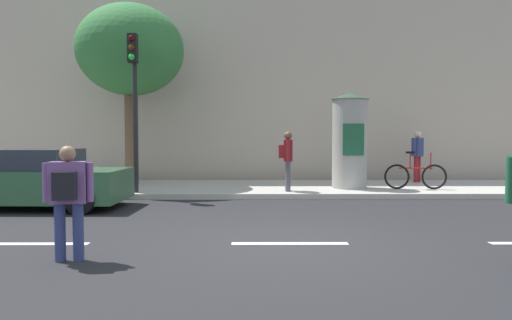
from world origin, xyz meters
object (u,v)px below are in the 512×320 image
Objects in this scene: pedestrian_in_red_top at (287,156)px; bicycle_leaning at (415,176)px; parked_car_red at (28,179)px; traffic_light at (134,87)px; pedestrian_in_light_jacket at (417,152)px; poster_column at (350,140)px; street_tree at (130,51)px; pedestrian_tallest at (68,193)px.

bicycle_leaning is at bearing 6.53° from pedestrian_in_red_top.
parked_car_red is at bearing -161.26° from pedestrian_in_red_top.
pedestrian_in_red_top is at bearing 6.17° from traffic_light.
poster_column is at bearing -145.87° from pedestrian_in_light_jacket.
pedestrian_in_light_jacket is at bearing 34.13° from poster_column.
street_tree is 9.86m from pedestrian_in_light_jacket.
pedestrian_tallest is 10.05m from bicycle_leaning.
street_tree reaches higher than traffic_light.
street_tree is at bearing 70.57° from parked_car_red.
pedestrian_in_red_top is 5.20m from pedestrian_in_light_jacket.
traffic_light reaches higher than pedestrian_tallest.
street_tree is at bearing 106.74° from traffic_light.
traffic_light reaches higher than poster_column.
traffic_light is 2.37× the size of bicycle_leaning.
poster_column reaches higher than bicycle_leaning.
bicycle_leaning is (-0.81, -2.12, -0.63)m from pedestrian_in_light_jacket.
pedestrian_in_red_top reaches higher than pedestrian_tallest.
pedestrian_tallest reaches higher than bicycle_leaning.
traffic_light is 2.70m from street_tree.
parked_car_red is at bearing -165.72° from bicycle_leaning.
pedestrian_in_red_top reaches higher than parked_car_red.
traffic_light is 6.61m from pedestrian_tallest.
pedestrian_in_light_jacket reaches higher than pedestrian_in_red_top.
bicycle_leaning is (3.72, 0.43, -0.60)m from pedestrian_in_red_top.
pedestrian_tallest is 7.49m from pedestrian_in_red_top.
pedestrian_tallest is 0.86× the size of bicycle_leaning.
poster_column reaches higher than pedestrian_in_red_top.
traffic_light is 8.25m from bicycle_leaning.
pedestrian_in_red_top is at bearing 18.74° from parked_car_red.
pedestrian_in_light_jacket is 0.39× the size of parked_car_red.
traffic_light is 3.50m from parked_car_red.
traffic_light is 9.32m from pedestrian_in_light_jacket.
traffic_light is 2.54× the size of pedestrian_in_red_top.
street_tree is 9.41m from bicycle_leaning.
pedestrian_in_light_jacket reaches higher than pedestrian_tallest.
parked_car_red is (-8.04, -2.84, -0.90)m from poster_column.
traffic_light is 0.75× the size of street_tree.
pedestrian_tallest is 0.35× the size of parked_car_red.
poster_column is 1.64× the size of pedestrian_in_light_jacket.
parked_car_red is at bearing -156.54° from pedestrian_in_light_jacket.
traffic_light is 0.96× the size of parked_car_red.
pedestrian_in_light_jacket is at bearing 69.14° from bicycle_leaning.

